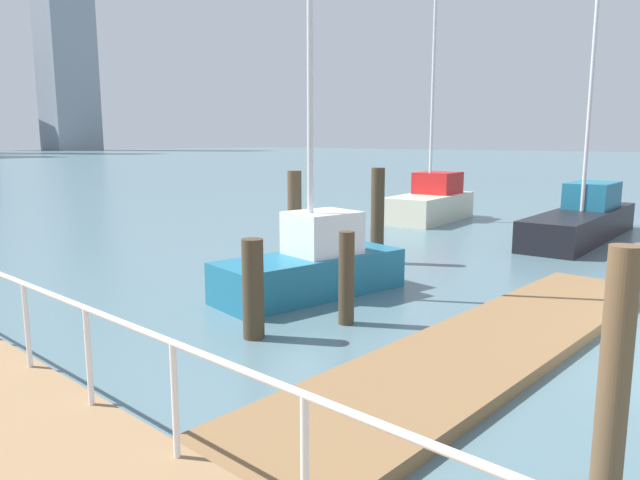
{
  "coord_description": "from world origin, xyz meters",
  "views": [
    {
      "loc": [
        -5.88,
        2.51,
        3.16
      ],
      "look_at": [
        0.26,
        8.1,
        1.74
      ],
      "focal_mm": 33.38,
      "sensor_mm": 36.0,
      "label": 1
    }
  ],
  "objects": [
    {
      "name": "floating_dock",
      "position": [
        1.96,
        6.38,
        0.09
      ],
      "size": [
        10.91,
        2.0,
        0.18
      ],
      "primitive_type": "cube",
      "color": "olive",
      "rests_on": "ground_plane"
    },
    {
      "name": "boardwalk_railing",
      "position": [
        -3.15,
        7.47,
        1.23
      ],
      "size": [
        0.06,
        23.36,
        1.08
      ],
      "color": "white",
      "rests_on": "boardwalk"
    },
    {
      "name": "dock_piling_0",
      "position": [
        6.21,
        11.53,
        1.22
      ],
      "size": [
        0.34,
        0.34,
        2.44
      ],
      "primitive_type": "cylinder",
      "color": "#473826",
      "rests_on": "ground_plane"
    },
    {
      "name": "dock_piling_1",
      "position": [
        3.73,
        12.04,
        1.22
      ],
      "size": [
        0.32,
        0.32,
        2.45
      ],
      "primitive_type": "cylinder",
      "color": "brown",
      "rests_on": "ground_plane"
    },
    {
      "name": "dock_piling_2",
      "position": [
        0.18,
        9.46,
        0.81
      ],
      "size": [
        0.34,
        0.34,
        1.61
      ],
      "primitive_type": "cylinder",
      "color": "#473826",
      "rests_on": "ground_plane"
    },
    {
      "name": "dock_piling_3",
      "position": [
        -0.47,
        3.92,
        1.13
      ],
      "size": [
        0.27,
        0.27,
        2.27
      ],
      "primitive_type": "cylinder",
      "color": "brown",
      "rests_on": "ground_plane"
    },
    {
      "name": "dock_piling_4",
      "position": [
        1.75,
        8.84,
        0.81
      ],
      "size": [
        0.27,
        0.27,
        1.61
      ],
      "primitive_type": "cylinder",
      "color": "#473826",
      "rests_on": "ground_plane"
    },
    {
      "name": "moored_boat_1",
      "position": [
        2.8,
        10.6,
        0.67
      ],
      "size": [
        4.21,
        2.02,
        8.34
      ],
      "color": "#1E6B8C",
      "rests_on": "ground_plane"
    },
    {
      "name": "moored_boat_3",
      "position": [
        14.13,
        14.86,
        0.74
      ],
      "size": [
        4.7,
        2.4,
        9.19
      ],
      "color": "beige",
      "rests_on": "ground_plane"
    },
    {
      "name": "moored_boat_5",
      "position": [
        13.67,
        8.95,
        0.64
      ],
      "size": [
        7.46,
        2.15,
        7.8
      ],
      "color": "black",
      "rests_on": "ground_plane"
    },
    {
      "name": "skyline_tower_7",
      "position": [
        71.13,
        165.45,
        29.88
      ],
      "size": [
        12.74,
        11.48,
        59.77
      ],
      "primitive_type": "cube",
      "rotation": [
        0.0,
        0.0,
        0.02
      ],
      "color": "#8C939E",
      "rests_on": "ground_plane"
    }
  ]
}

